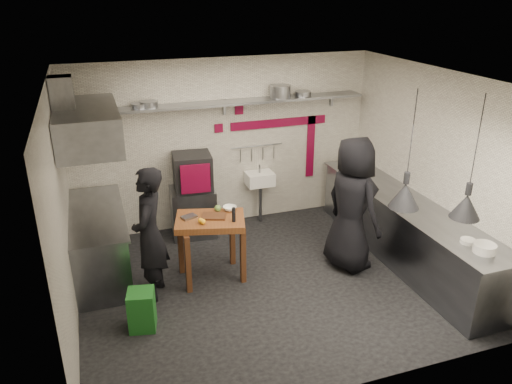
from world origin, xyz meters
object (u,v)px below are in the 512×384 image
object	(u,v)px
oven_stand	(193,211)
chef_right	(352,204)
combi_oven	(193,172)
chef_left	(150,235)
prep_table	(211,248)
green_bin	(142,310)

from	to	relation	value
oven_stand	chef_right	xyz separation A→B (m)	(1.92, -1.74, 0.58)
combi_oven	chef_left	world-z (taller)	chef_left
prep_table	chef_right	bearing A→B (deg)	5.32
chef_right	green_bin	bearing A→B (deg)	85.36
prep_table	chef_left	distance (m)	0.96
combi_oven	prep_table	xyz separation A→B (m)	(-0.07, -1.39, -0.63)
green_bin	chef_left	world-z (taller)	chef_left
oven_stand	chef_left	distance (m)	1.88
combi_oven	chef_right	size ratio (longest dim) A/B	0.30
combi_oven	chef_left	xyz separation A→B (m)	(-0.90, -1.57, -0.19)
prep_table	green_bin	bearing A→B (deg)	-127.13
oven_stand	combi_oven	xyz separation A→B (m)	(0.02, -0.02, 0.69)
oven_stand	green_bin	world-z (taller)	oven_stand
oven_stand	chef_left	xyz separation A→B (m)	(-0.88, -1.59, 0.50)
green_bin	chef_right	bearing A→B (deg)	9.29
oven_stand	prep_table	xyz separation A→B (m)	(-0.05, -1.41, 0.06)
combi_oven	oven_stand	bearing A→B (deg)	140.03
green_bin	prep_table	world-z (taller)	prep_table
oven_stand	green_bin	size ratio (longest dim) A/B	1.60
chef_left	green_bin	bearing A→B (deg)	0.75
green_bin	chef_right	distance (m)	3.16
combi_oven	chef_right	bearing A→B (deg)	-37.08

